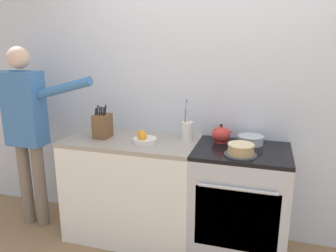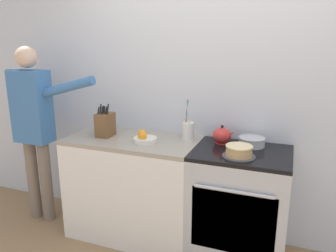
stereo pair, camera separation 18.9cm
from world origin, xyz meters
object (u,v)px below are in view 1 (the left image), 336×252
object	(u,v)px
knife_block	(103,126)
person_baker	(27,123)
tea_kettle	(221,134)
stove_range	(239,203)
mixing_bowl	(251,140)
layer_cake	(241,150)
fruit_bowl	(144,139)
utensil_crock	(187,130)

from	to	relation	value
knife_block	person_baker	bearing A→B (deg)	-174.15
tea_kettle	person_baker	size ratio (longest dim) A/B	0.11
stove_range	mixing_bowl	xyz separation A→B (m)	(0.05, 0.16, 0.49)
tea_kettle	person_baker	xyz separation A→B (m)	(-1.72, -0.24, 0.03)
layer_cake	tea_kettle	bearing A→B (deg)	122.85
knife_block	person_baker	size ratio (longest dim) A/B	0.17
layer_cake	person_baker	distance (m)	1.91
stove_range	knife_block	distance (m)	1.31
tea_kettle	stove_range	bearing A→B (deg)	-38.66
fruit_bowl	person_baker	size ratio (longest dim) A/B	0.12
layer_cake	stove_range	bearing A→B (deg)	88.47
stove_range	layer_cake	distance (m)	0.51
tea_kettle	utensil_crock	xyz separation A→B (m)	(-0.28, -0.03, 0.02)
stove_range	person_baker	world-z (taller)	person_baker
tea_kettle	knife_block	size ratio (longest dim) A/B	0.64
utensil_crock	knife_block	bearing A→B (deg)	-169.75
tea_kettle	layer_cake	bearing A→B (deg)	-57.15
tea_kettle	person_baker	distance (m)	1.74
utensil_crock	stove_range	bearing A→B (deg)	-13.84
fruit_bowl	knife_block	bearing A→B (deg)	172.99
stove_range	mixing_bowl	world-z (taller)	mixing_bowl
mixing_bowl	utensil_crock	xyz separation A→B (m)	(-0.52, -0.04, 0.05)
stove_range	utensil_crock	xyz separation A→B (m)	(-0.47, 0.12, 0.54)
tea_kettle	utensil_crock	world-z (taller)	utensil_crock
stove_range	mixing_bowl	size ratio (longest dim) A/B	4.25
mixing_bowl	layer_cake	bearing A→B (deg)	-100.91
utensil_crock	mixing_bowl	bearing A→B (deg)	4.44
layer_cake	tea_kettle	size ratio (longest dim) A/B	1.28
stove_range	utensil_crock	world-z (taller)	utensil_crock
tea_kettle	mixing_bowl	distance (m)	0.24
knife_block	person_baker	xyz separation A→B (m)	(-0.72, -0.07, -0.01)
tea_kettle	knife_block	xyz separation A→B (m)	(-1.00, -0.16, 0.04)
stove_range	fruit_bowl	world-z (taller)	fruit_bowl
stove_range	fruit_bowl	size ratio (longest dim) A/B	4.70
stove_range	person_baker	distance (m)	1.99
layer_cake	person_baker	bearing A→B (deg)	178.64
tea_kettle	knife_block	bearing A→B (deg)	-170.67
tea_kettle	fruit_bowl	world-z (taller)	tea_kettle
utensil_crock	person_baker	bearing A→B (deg)	-171.94
stove_range	fruit_bowl	bearing A→B (deg)	-175.35
fruit_bowl	person_baker	world-z (taller)	person_baker
stove_range	knife_block	bearing A→B (deg)	-179.27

